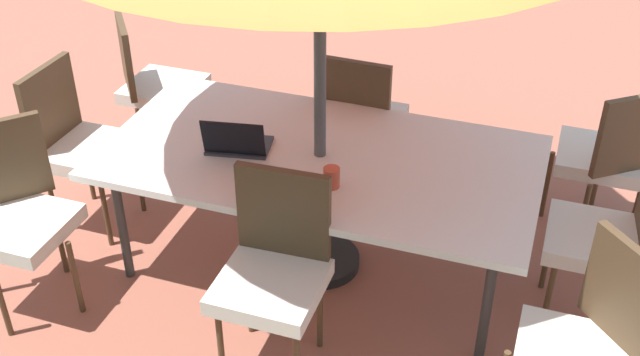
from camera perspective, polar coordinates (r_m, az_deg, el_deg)
The scene contains 12 objects.
ground_plane at distance 4.42m, azimuth -0.00°, elevation -6.38°, with size 10.00×10.00×0.02m, color #935442.
dining_table at distance 4.01m, azimuth -0.00°, elevation 1.21°, with size 2.22×1.15×0.72m.
chair_northeast at distance 4.16m, azimuth -21.24°, elevation -2.18°, with size 0.59×0.59×0.98m.
chair_northwest at distance 3.36m, azimuth 18.95°, elevation -11.47°, with size 0.59×0.59×0.98m.
chair_southwest at distance 4.61m, azimuth 20.25°, elevation 1.71°, with size 0.58×0.58×0.98m.
chair_south at distance 4.69m, azimuth 2.94°, elevation 4.48°, with size 0.46×0.47×0.98m.
chair_north at distance 3.54m, azimuth -3.37°, elevation -6.48°, with size 0.46×0.47×0.98m.
chair_west at distance 3.99m, azimuth 20.40°, elevation -3.65°, with size 0.48×0.47×0.98m.
chair_east at distance 4.66m, azimuth -17.17°, elevation 2.67°, with size 0.47×0.46×0.98m.
chair_southeast at distance 5.21m, azimuth -12.03°, elevation 6.89°, with size 0.58×0.58×0.98m.
laptop at distance 4.02m, azimuth -6.03°, elevation 2.54°, with size 0.36×0.30×0.21m.
cup at distance 3.72m, azimuth 0.85°, elevation 0.04°, with size 0.08×0.08×0.10m, color #CC4C33.
Camera 1 is at (-1.10, 3.21, 2.83)m, focal length 44.01 mm.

